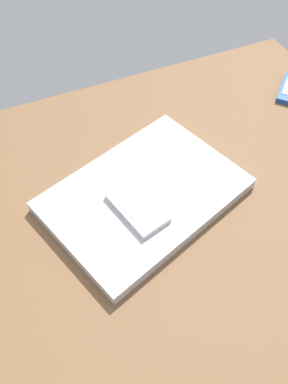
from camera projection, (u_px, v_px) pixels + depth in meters
desk_surface at (114, 242)px, 67.64cm from camera, size 120.00×80.00×3.00cm
laptop_closed at (144, 195)px, 70.45cm from camera, size 39.53×33.32×2.33cm
cell_phone_on_laptop at (137, 207)px, 66.58cm from camera, size 8.56×12.10×1.31cm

